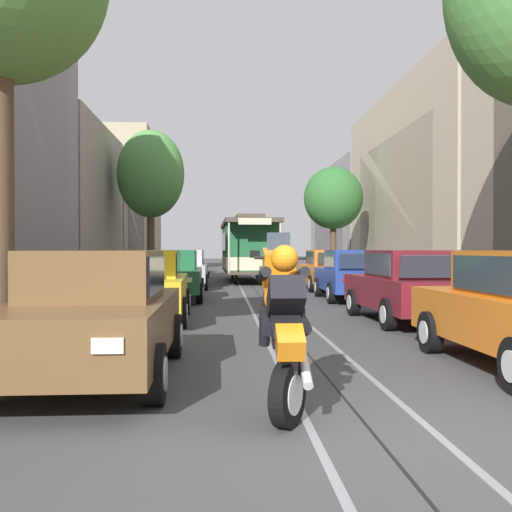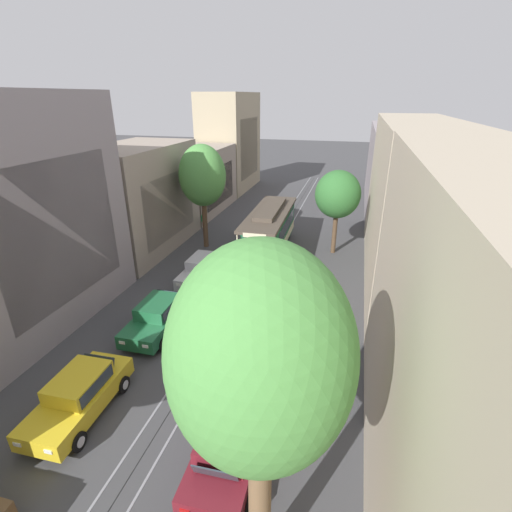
{
  "view_description": "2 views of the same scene",
  "coord_description": "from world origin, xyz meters",
  "px_view_note": "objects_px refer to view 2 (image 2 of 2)",
  "views": [
    {
      "loc": [
        -1.31,
        -4.77,
        1.59
      ],
      "look_at": [
        0.12,
        20.04,
        1.32
      ],
      "focal_mm": 41.39,
      "sensor_mm": 36.0,
      "label": 1
    },
    {
      "loc": [
        5.7,
        0.25,
        10.6
      ],
      "look_at": [
        0.0,
        21.52,
        1.14
      ],
      "focal_mm": 26.24,
      "sensor_mm": 36.0,
      "label": 2
    }
  ],
  "objects_px": {
    "cable_car_trolley": "(270,229)",
    "parked_car_blue_mid_right": "(271,338)",
    "pedestrian_on_left_pavement": "(204,221)",
    "street_tree_kerb_left_second": "(202,176)",
    "parked_car_silver_fourth_left": "(203,269)",
    "parked_car_maroon_second_right": "(229,445)",
    "parked_car_yellow_second_left": "(79,395)",
    "street_tree_kerb_right_second": "(338,195)",
    "parked_car_orange_fourth_right": "(292,289)",
    "street_tree_kerb_right_near": "(261,361)",
    "parked_car_green_mid_left": "(158,317)"
  },
  "relations": [
    {
      "from": "parked_car_yellow_second_left",
      "to": "parked_car_silver_fourth_left",
      "type": "bearing_deg",
      "value": 88.88
    },
    {
      "from": "street_tree_kerb_right_second",
      "to": "cable_car_trolley",
      "type": "distance_m",
      "value": 5.35
    },
    {
      "from": "parked_car_yellow_second_left",
      "to": "pedestrian_on_left_pavement",
      "type": "height_order",
      "value": "pedestrian_on_left_pavement"
    },
    {
      "from": "parked_car_yellow_second_left",
      "to": "parked_car_green_mid_left",
      "type": "relative_size",
      "value": 1.0
    },
    {
      "from": "parked_car_orange_fourth_right",
      "to": "street_tree_kerb_right_second",
      "type": "bearing_deg",
      "value": 77.79
    },
    {
      "from": "parked_car_maroon_second_right",
      "to": "street_tree_kerb_right_near",
      "type": "distance_m",
      "value": 6.2
    },
    {
      "from": "parked_car_silver_fourth_left",
      "to": "parked_car_maroon_second_right",
      "type": "bearing_deg",
      "value": -63.96
    },
    {
      "from": "parked_car_silver_fourth_left",
      "to": "street_tree_kerb_right_second",
      "type": "relative_size",
      "value": 0.73
    },
    {
      "from": "street_tree_kerb_left_second",
      "to": "street_tree_kerb_right_near",
      "type": "distance_m",
      "value": 21.6
    },
    {
      "from": "parked_car_maroon_second_right",
      "to": "street_tree_kerb_left_second",
      "type": "distance_m",
      "value": 19.2
    },
    {
      "from": "street_tree_kerb_left_second",
      "to": "cable_car_trolley",
      "type": "bearing_deg",
      "value": 6.38
    },
    {
      "from": "parked_car_orange_fourth_right",
      "to": "street_tree_kerb_right_second",
      "type": "height_order",
      "value": "street_tree_kerb_right_second"
    },
    {
      "from": "street_tree_kerb_left_second",
      "to": "pedestrian_on_left_pavement",
      "type": "distance_m",
      "value": 5.57
    },
    {
      "from": "parked_car_silver_fourth_left",
      "to": "cable_car_trolley",
      "type": "height_order",
      "value": "cable_car_trolley"
    },
    {
      "from": "parked_car_yellow_second_left",
      "to": "street_tree_kerb_right_second",
      "type": "distance_m",
      "value": 19.58
    },
    {
      "from": "parked_car_maroon_second_right",
      "to": "street_tree_kerb_right_near",
      "type": "xyz_separation_m",
      "value": [
        1.6,
        -2.48,
        5.45
      ]
    },
    {
      "from": "parked_car_yellow_second_left",
      "to": "cable_car_trolley",
      "type": "relative_size",
      "value": 0.48
    },
    {
      "from": "parked_car_yellow_second_left",
      "to": "parked_car_silver_fourth_left",
      "type": "distance_m",
      "value": 10.91
    },
    {
      "from": "parked_car_yellow_second_left",
      "to": "street_tree_kerb_right_near",
      "type": "distance_m",
      "value": 9.71
    },
    {
      "from": "parked_car_yellow_second_left",
      "to": "parked_car_green_mid_left",
      "type": "xyz_separation_m",
      "value": [
        0.17,
        5.37,
        0.0
      ]
    },
    {
      "from": "parked_car_orange_fourth_right",
      "to": "street_tree_kerb_left_second",
      "type": "bearing_deg",
      "value": 139.54
    },
    {
      "from": "street_tree_kerb_left_second",
      "to": "street_tree_kerb_right_second",
      "type": "xyz_separation_m",
      "value": [
        9.45,
        1.26,
        -1.04
      ]
    },
    {
      "from": "cable_car_trolley",
      "to": "parked_car_blue_mid_right",
      "type": "bearing_deg",
      "value": -76.7
    },
    {
      "from": "street_tree_kerb_right_near",
      "to": "pedestrian_on_left_pavement",
      "type": "distance_m",
      "value": 25.56
    },
    {
      "from": "parked_car_green_mid_left",
      "to": "parked_car_blue_mid_right",
      "type": "bearing_deg",
      "value": -2.51
    },
    {
      "from": "parked_car_silver_fourth_left",
      "to": "cable_car_trolley",
      "type": "relative_size",
      "value": 0.48
    },
    {
      "from": "parked_car_maroon_second_right",
      "to": "cable_car_trolley",
      "type": "bearing_deg",
      "value": 99.01
    },
    {
      "from": "pedestrian_on_left_pavement",
      "to": "street_tree_kerb_left_second",
      "type": "bearing_deg",
      "value": -65.76
    },
    {
      "from": "parked_car_green_mid_left",
      "to": "street_tree_kerb_right_second",
      "type": "xyz_separation_m",
      "value": [
        7.47,
        12.32,
        3.51
      ]
    },
    {
      "from": "street_tree_kerb_right_near",
      "to": "street_tree_kerb_right_second",
      "type": "xyz_separation_m",
      "value": [
        0.21,
        20.76,
        -1.94
      ]
    },
    {
      "from": "street_tree_kerb_left_second",
      "to": "street_tree_kerb_right_near",
      "type": "xyz_separation_m",
      "value": [
        9.25,
        -19.5,
        0.91
      ]
    },
    {
      "from": "parked_car_blue_mid_right",
      "to": "parked_car_orange_fourth_right",
      "type": "xyz_separation_m",
      "value": [
        0.09,
        4.7,
        0.0
      ]
    },
    {
      "from": "pedestrian_on_left_pavement",
      "to": "parked_car_blue_mid_right",
      "type": "bearing_deg",
      "value": -57.85
    },
    {
      "from": "parked_car_green_mid_left",
      "to": "pedestrian_on_left_pavement",
      "type": "distance_m",
      "value": 14.58
    },
    {
      "from": "street_tree_kerb_right_second",
      "to": "cable_car_trolley",
      "type": "bearing_deg",
      "value": -171.14
    },
    {
      "from": "street_tree_kerb_right_second",
      "to": "pedestrian_on_left_pavement",
      "type": "distance_m",
      "value": 11.52
    },
    {
      "from": "parked_car_blue_mid_right",
      "to": "parked_car_maroon_second_right",
      "type": "bearing_deg",
      "value": -90.17
    },
    {
      "from": "street_tree_kerb_right_near",
      "to": "street_tree_kerb_right_second",
      "type": "relative_size",
      "value": 1.43
    },
    {
      "from": "street_tree_kerb_right_second",
      "to": "parked_car_orange_fourth_right",
      "type": "bearing_deg",
      "value": -102.21
    },
    {
      "from": "parked_car_yellow_second_left",
      "to": "parked_car_orange_fourth_right",
      "type": "distance_m",
      "value": 11.47
    },
    {
      "from": "parked_car_maroon_second_right",
      "to": "parked_car_green_mid_left",
      "type": "bearing_deg",
      "value": 133.57
    },
    {
      "from": "street_tree_kerb_right_near",
      "to": "parked_car_silver_fourth_left",
      "type": "bearing_deg",
      "value": 117.3
    },
    {
      "from": "parked_car_green_mid_left",
      "to": "parked_car_silver_fourth_left",
      "type": "height_order",
      "value": "same"
    },
    {
      "from": "street_tree_kerb_left_second",
      "to": "street_tree_kerb_right_second",
      "type": "height_order",
      "value": "street_tree_kerb_left_second"
    },
    {
      "from": "pedestrian_on_left_pavement",
      "to": "parked_car_orange_fourth_right",
      "type": "bearing_deg",
      "value": -46.74
    },
    {
      "from": "parked_car_orange_fourth_right",
      "to": "cable_car_trolley",
      "type": "distance_m",
      "value": 7.76
    },
    {
      "from": "street_tree_kerb_left_second",
      "to": "cable_car_trolley",
      "type": "height_order",
      "value": "street_tree_kerb_left_second"
    },
    {
      "from": "parked_car_yellow_second_left",
      "to": "street_tree_kerb_left_second",
      "type": "relative_size",
      "value": 0.58
    },
    {
      "from": "cable_car_trolley",
      "to": "pedestrian_on_left_pavement",
      "type": "bearing_deg",
      "value": 157.67
    },
    {
      "from": "street_tree_kerb_right_near",
      "to": "street_tree_kerb_right_second",
      "type": "bearing_deg",
      "value": 89.43
    }
  ]
}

